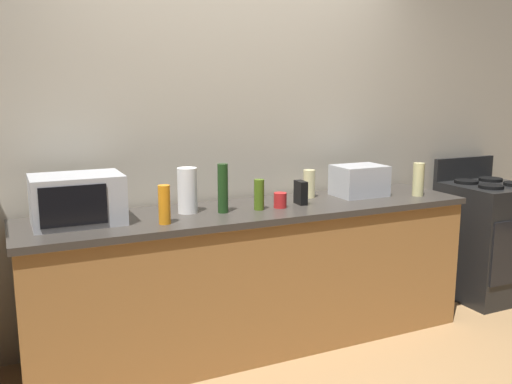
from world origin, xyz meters
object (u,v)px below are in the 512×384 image
stove_range (486,239)px  bottle_olive_oil (259,195)px  bottle_vinegar (418,179)px  bottle_wine (223,188)px  bottle_dish_soap (164,205)px  mug_red (280,200)px  cordless_phone (301,193)px  paper_towel_roll (187,190)px  toaster_oven (359,181)px  microwave (77,199)px  bottle_hand_soap (309,184)px

stove_range → bottle_olive_oil: bottle_olive_oil is taller
bottle_vinegar → bottle_wine: size_ratio=0.78×
bottle_dish_soap → mug_red: bearing=7.5°
cordless_phone → mug_red: bearing=-163.0°
bottle_vinegar → mug_red: (-1.04, 0.06, -0.07)m
paper_towel_roll → cordless_phone: size_ratio=1.80×
bottle_olive_oil → bottle_wine: size_ratio=0.64×
stove_range → toaster_oven: 1.31m
microwave → toaster_oven: 1.86m
bottle_vinegar → bottle_olive_oil: bearing=177.1°
toaster_oven → mug_red: 0.69m
toaster_oven → bottle_hand_soap: (-0.35, 0.09, -0.01)m
bottle_vinegar → bottle_dish_soap: bearing=-178.6°
stove_range → mug_red: 1.92m
bottle_olive_oil → mug_red: (0.14, -0.00, -0.05)m
stove_range → cordless_phone: size_ratio=7.20×
bottle_olive_oil → stove_range: bearing=1.6°
toaster_oven → cordless_phone: bearing=-171.2°
cordless_phone → mug_red: size_ratio=1.60×
microwave → toaster_oven: size_ratio=1.41×
bottle_dish_soap → cordless_phone: bearing=8.6°
toaster_oven → mug_red: (-0.67, -0.12, -0.06)m
bottle_hand_soap → bottle_vinegar: (0.71, -0.26, 0.02)m
cordless_phone → bottle_hand_soap: (0.16, 0.17, 0.02)m
bottle_hand_soap → paper_towel_roll: bearing=-173.8°
stove_range → toaster_oven: bearing=177.1°
bottle_vinegar → mug_red: bearing=176.8°
bottle_wine → cordless_phone: bearing=1.7°
bottle_olive_oil → bottle_wine: (-0.23, 0.02, 0.05)m
bottle_wine → bottle_dish_soap: (-0.39, -0.12, -0.04)m
microwave → paper_towel_roll: bearing=0.2°
stove_range → cordless_phone: (-1.69, -0.02, 0.51)m
bottle_dish_soap → mug_red: (0.76, 0.10, -0.06)m
bottle_wine → bottle_dish_soap: bottle_wine is taller
stove_range → bottle_vinegar: (-0.82, -0.12, 0.55)m
cordless_phone → bottle_vinegar: size_ratio=0.66×
bottle_hand_soap → bottle_dish_soap: 1.13m
stove_range → bottle_dish_soap: bottle_dish_soap is taller
microwave → bottle_hand_soap: size_ratio=2.54×
stove_range → paper_towel_roll: size_ratio=4.00×
toaster_oven → bottle_dish_soap: size_ratio=1.59×
mug_red → paper_towel_roll: bearing=169.2°
toaster_oven → bottle_vinegar: bearing=-25.8°
bottle_hand_soap → bottle_vinegar: bottle_vinegar is taller
bottle_hand_soap → bottle_vinegar: 0.76m
paper_towel_roll → bottle_olive_oil: paper_towel_roll is taller
stove_range → paper_towel_roll: bearing=178.8°
bottle_wine → mug_red: 0.38m
paper_towel_roll → bottle_dish_soap: 0.29m
toaster_oven → bottle_dish_soap: bottle_dish_soap is taller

